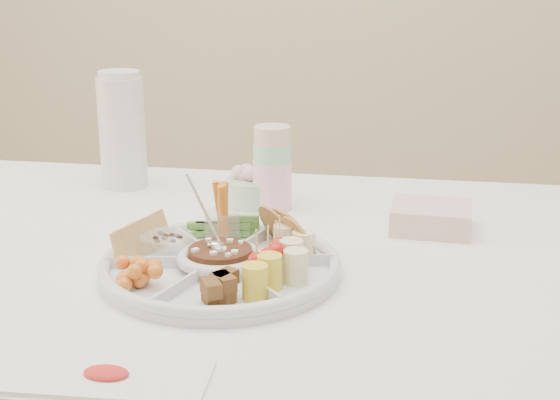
# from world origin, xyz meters

# --- Properties ---
(party_tray) EXTENTS (0.45, 0.45, 0.04)m
(party_tray) POSITION_xyz_m (-0.01, -0.11, 0.78)
(party_tray) COLOR white
(party_tray) RESTS_ON dining_table
(bean_dip) EXTENTS (0.12, 0.12, 0.04)m
(bean_dip) POSITION_xyz_m (-0.01, -0.11, 0.79)
(bean_dip) COLOR #36170A
(bean_dip) RESTS_ON party_tray
(tortillas) EXTENTS (0.13, 0.13, 0.06)m
(tortillas) POSITION_xyz_m (0.09, -0.03, 0.80)
(tortillas) COLOR #B07E2C
(tortillas) RESTS_ON party_tray
(carrot_cucumber) EXTENTS (0.14, 0.14, 0.11)m
(carrot_cucumber) POSITION_xyz_m (-0.04, 0.02, 0.82)
(carrot_cucumber) COLOR orange
(carrot_cucumber) RESTS_ON party_tray
(pita_raisins) EXTENTS (0.14, 0.14, 0.07)m
(pita_raisins) POSITION_xyz_m (-0.14, -0.07, 0.80)
(pita_raisins) COLOR tan
(pita_raisins) RESTS_ON party_tray
(cherries) EXTENTS (0.12, 0.12, 0.04)m
(cherries) POSITION_xyz_m (-0.11, -0.20, 0.79)
(cherries) COLOR orange
(cherries) RESTS_ON party_tray
(granola_chunks) EXTENTS (0.12, 0.12, 0.05)m
(granola_chunks) POSITION_xyz_m (0.01, -0.24, 0.79)
(granola_chunks) COLOR brown
(granola_chunks) RESTS_ON party_tray
(banana_tomato) EXTENTS (0.14, 0.14, 0.10)m
(banana_tomato) POSITION_xyz_m (0.11, -0.15, 0.82)
(banana_tomato) COLOR #FDFC8C
(banana_tomato) RESTS_ON party_tray
(cup_stack) EXTENTS (0.08, 0.08, 0.22)m
(cup_stack) POSITION_xyz_m (0.01, 0.24, 0.87)
(cup_stack) COLOR silver
(cup_stack) RESTS_ON dining_table
(thermos) EXTENTS (0.12, 0.12, 0.26)m
(thermos) POSITION_xyz_m (-0.34, 0.35, 0.89)
(thermos) COLOR silver
(thermos) RESTS_ON dining_table
(flower_bowl) EXTENTS (0.12, 0.12, 0.08)m
(flower_bowl) POSITION_xyz_m (-0.04, 0.26, 0.80)
(flower_bowl) COLOR #9DE3B9
(flower_bowl) RESTS_ON dining_table
(napkin_stack) EXTENTS (0.15, 0.13, 0.05)m
(napkin_stack) POSITION_xyz_m (0.32, 0.16, 0.78)
(napkin_stack) COLOR beige
(napkin_stack) RESTS_ON dining_table
(placemat) EXTENTS (0.31, 0.12, 0.01)m
(placemat) POSITION_xyz_m (-0.10, -0.45, 0.76)
(placemat) COLOR white
(placemat) RESTS_ON dining_table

